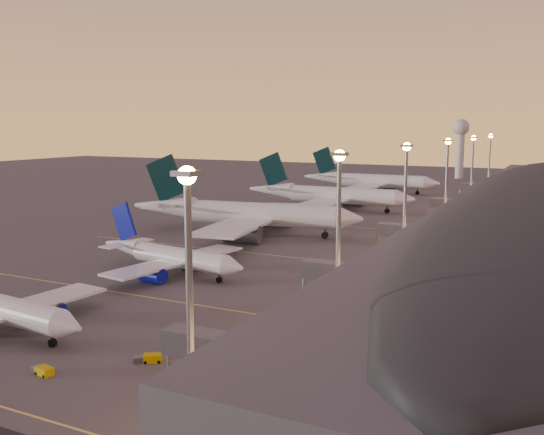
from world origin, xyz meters
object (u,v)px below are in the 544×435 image
(airliner_narrow_north, at_px, (169,256))
(airliner_wide_near, at_px, (243,214))
(baggage_tug_a, at_px, (42,370))
(radar_tower, at_px, (461,138))
(airliner_wide_mid, at_px, (328,195))
(airliner_wide_far, at_px, (369,181))
(baggage_tug_c, at_px, (302,304))
(baggage_tug_b, at_px, (149,358))

(airliner_narrow_north, bearing_deg, airliner_wide_near, 109.64)
(airliner_wide_near, distance_m, baggage_tug_a, 96.60)
(radar_tower, bearing_deg, baggage_tug_a, -89.55)
(airliner_wide_mid, bearing_deg, airliner_wide_far, 93.06)
(airliner_wide_near, distance_m, airliner_wide_far, 113.76)
(airliner_wide_far, bearing_deg, airliner_narrow_north, -86.79)
(airliner_wide_near, xyz_separation_m, airliner_wide_far, (-0.33, 113.76, -0.44))
(airliner_wide_near, xyz_separation_m, baggage_tug_a, (24.97, -93.18, -5.06))
(baggage_tug_a, distance_m, baggage_tug_c, 42.31)
(airliner_wide_near, relative_size, radar_tower, 2.05)
(airliner_narrow_north, xyz_separation_m, baggage_tug_c, (33.12, -8.86, -2.96))
(radar_tower, bearing_deg, airliner_narrow_north, -93.20)
(airliner_narrow_north, distance_m, radar_tower, 250.26)
(airliner_wide_far, distance_m, baggage_tug_c, 173.42)
(airliner_wide_far, height_order, radar_tower, radar_tower)
(baggage_tug_a, bearing_deg, radar_tower, 99.98)
(airliner_wide_mid, height_order, baggage_tug_c, airliner_wide_mid)
(airliner_narrow_north, xyz_separation_m, airliner_wide_far, (-9.07, 159.29, 1.57))
(airliner_narrow_north, bearing_deg, airliner_wide_mid, 101.85)
(radar_tower, height_order, baggage_tug_a, radar_tower)
(airliner_narrow_north, height_order, airliner_wide_mid, airliner_wide_mid)
(baggage_tug_c, bearing_deg, airliner_wide_near, 124.20)
(airliner_narrow_north, height_order, baggage_tug_c, airliner_narrow_north)
(baggage_tug_c, bearing_deg, baggage_tug_a, -116.91)
(airliner_narrow_north, xyz_separation_m, baggage_tug_b, (25.35, -38.94, -3.03))
(airliner_wide_near, relative_size, airliner_wide_far, 1.09)
(baggage_tug_a, height_order, baggage_tug_b, baggage_tug_b)
(airliner_wide_mid, relative_size, radar_tower, 1.89)
(airliner_wide_near, height_order, radar_tower, radar_tower)
(radar_tower, relative_size, baggage_tug_b, 9.08)
(airliner_narrow_north, height_order, airliner_wide_far, airliner_wide_far)
(baggage_tug_b, distance_m, baggage_tug_c, 31.07)
(airliner_wide_mid, distance_m, baggage_tug_b, 142.88)
(airliner_wide_mid, distance_m, baggage_tug_c, 116.04)
(airliner_narrow_north, xyz_separation_m, baggage_tug_a, (16.23, -47.65, -3.05))
(airliner_narrow_north, distance_m, airliner_wide_mid, 100.67)
(airliner_narrow_north, relative_size, radar_tower, 1.16)
(airliner_wide_near, height_order, baggage_tug_a, airliner_wide_near)
(airliner_wide_mid, bearing_deg, baggage_tug_a, -82.21)
(airliner_wide_far, height_order, baggage_tug_b, airliner_wide_far)
(airliner_wide_near, height_order, baggage_tug_b, airliner_wide_near)
(airliner_wide_far, xyz_separation_m, radar_tower, (22.99, 89.91, 16.81))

